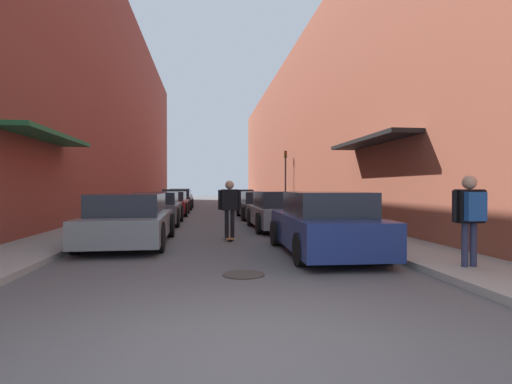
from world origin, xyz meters
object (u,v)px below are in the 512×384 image
object	(u,v)px
traffic_light	(285,173)
manhole_cover	(243,274)
parked_car_right_1	(279,211)
parked_car_right_2	(260,205)
parked_car_right_4	(241,199)
parked_car_left_1	(157,209)
pedestrian	(470,210)
parked_car_left_2	(170,204)
parked_car_left_3	(177,200)
parked_car_left_0	(130,220)
parked_car_left_4	(181,197)
parked_car_right_3	(251,202)
parked_car_right_0	(324,224)
skateboarder	(230,204)

from	to	relation	value
traffic_light	manhole_cover	bearing A→B (deg)	-103.60
parked_car_right_1	traffic_light	world-z (taller)	traffic_light
parked_car_right_2	parked_car_right_4	world-z (taller)	parked_car_right_4
parked_car_left_1	traffic_light	size ratio (longest dim) A/B	1.11
manhole_cover	pedestrian	bearing A→B (deg)	-6.03
pedestrian	parked_car_left_2	bearing A→B (deg)	112.59
parked_car_left_3	manhole_cover	size ratio (longest dim) A/B	6.80
parked_car_left_0	parked_car_right_4	world-z (taller)	parked_car_right_4
parked_car_left_2	parked_car_left_4	xyz separation A→B (m)	(-0.18, 11.79, 0.05)
parked_car_left_4	parked_car_right_3	xyz separation A→B (m)	(4.76, -9.12, -0.08)
parked_car_left_0	parked_car_right_2	xyz separation A→B (m)	(4.47, 8.23, -0.03)
parked_car_right_0	parked_car_right_3	distance (m)	15.50
parked_car_right_3	skateboarder	world-z (taller)	skateboarder
parked_car_right_2	pedestrian	world-z (taller)	pedestrian
parked_car_right_1	parked_car_right_2	bearing A→B (deg)	90.04
parked_car_right_0	manhole_cover	distance (m)	2.78
parked_car_left_3	parked_car_right_1	size ratio (longest dim) A/B	1.11
manhole_cover	traffic_light	size ratio (longest dim) A/B	0.19
parked_car_right_1	pedestrian	xyz separation A→B (m)	(1.88, -7.46, 0.45)
parked_car_left_2	parked_car_right_2	xyz separation A→B (m)	(4.40, -2.58, -0.01)
parked_car_right_1	manhole_cover	world-z (taller)	parked_car_right_1
parked_car_right_2	parked_car_right_3	world-z (taller)	parked_car_right_2
manhole_cover	parked_car_right_4	bearing A→B (deg)	84.98
pedestrian	parked_car_right_1	bearing A→B (deg)	104.14
traffic_light	parked_car_right_1	bearing A→B (deg)	-102.51
parked_car_left_3	manhole_cover	bearing A→B (deg)	-83.05
parked_car_left_1	parked_car_right_1	size ratio (longest dim) A/B	0.95
parked_car_left_1	parked_car_right_2	xyz separation A→B (m)	(4.42, 2.73, -0.02)
parked_car_right_0	manhole_cover	xyz separation A→B (m)	(-1.96, -1.87, -0.64)
parked_car_right_0	parked_car_right_4	bearing A→B (deg)	89.86
parked_car_left_0	parked_car_left_3	xyz separation A→B (m)	(0.03, 16.72, 0.02)
parked_car_right_0	parked_car_right_4	size ratio (longest dim) A/B	1.01
parked_car_right_3	traffic_light	distance (m)	3.02
parked_car_left_1	parked_car_left_4	xyz separation A→B (m)	(-0.15, 17.11, 0.04)
parked_car_left_1	parked_car_right_3	size ratio (longest dim) A/B	0.89
parked_car_left_4	pedestrian	distance (m)	27.65
parked_car_right_0	pedestrian	world-z (taller)	pedestrian
pedestrian	skateboarder	bearing A→B (deg)	128.01
parked_car_left_2	traffic_light	world-z (taller)	traffic_light
parked_car_left_2	parked_car_right_0	bearing A→B (deg)	-70.95
parked_car_right_4	pedestrian	world-z (taller)	pedestrian
parked_car_left_4	parked_car_right_4	xyz separation A→B (m)	(4.66, -3.64, -0.03)
parked_car_right_2	parked_car_right_4	distance (m)	10.73
parked_car_left_0	parked_car_left_4	world-z (taller)	parked_car_left_4
parked_car_left_4	parked_car_left_2	bearing A→B (deg)	-89.13
parked_car_left_4	pedestrian	world-z (taller)	pedestrian
parked_car_right_1	parked_car_right_3	size ratio (longest dim) A/B	0.94
parked_car_left_2	parked_car_left_3	world-z (taller)	parked_car_left_3
parked_car_left_0	skateboarder	bearing A→B (deg)	11.94
parked_car_left_2	parked_car_right_2	size ratio (longest dim) A/B	0.93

